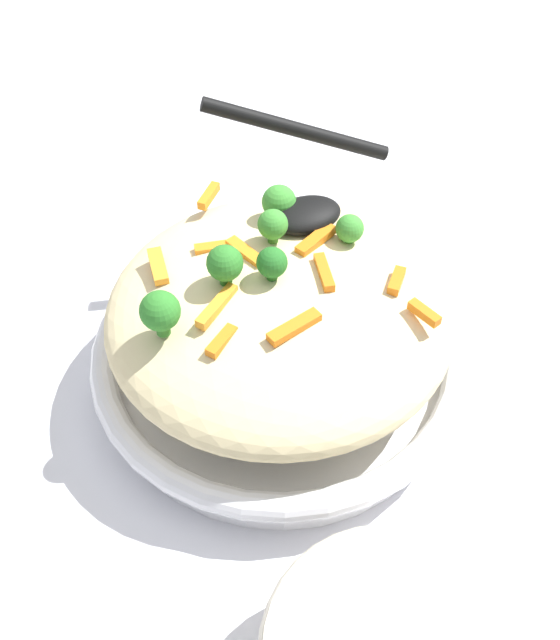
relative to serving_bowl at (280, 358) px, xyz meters
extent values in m
plane|color=silver|center=(0.00, 0.00, -0.03)|extent=(2.40, 2.40, 0.00)
cylinder|color=silver|center=(0.00, 0.00, -0.01)|extent=(0.27, 0.27, 0.03)
torus|color=silver|center=(0.00, 0.00, 0.01)|extent=(0.30, 0.30, 0.02)
torus|color=black|center=(0.00, 0.00, 0.01)|extent=(0.29, 0.29, 0.00)
ellipsoid|color=beige|center=(0.00, 0.00, 0.05)|extent=(0.26, 0.26, 0.07)
cube|color=orange|center=(0.01, -0.03, 0.09)|extent=(0.02, 0.04, 0.01)
cube|color=orange|center=(-0.08, 0.03, 0.09)|extent=(0.02, 0.02, 0.01)
cube|color=orange|center=(0.07, -0.05, 0.09)|extent=(0.02, 0.04, 0.01)
cube|color=orange|center=(-0.08, 0.07, 0.09)|extent=(0.01, 0.03, 0.01)
cube|color=orange|center=(-0.03, 0.01, 0.09)|extent=(0.02, 0.04, 0.01)
cube|color=orange|center=(-0.04, -0.02, 0.09)|extent=(0.04, 0.02, 0.01)
cube|color=orange|center=(0.01, 0.05, 0.09)|extent=(0.04, 0.02, 0.01)
cube|color=orange|center=(0.06, 0.04, 0.09)|extent=(0.03, 0.02, 0.01)
cube|color=orange|center=(0.05, 0.01, 0.09)|extent=(0.04, 0.03, 0.01)
cube|color=orange|center=(0.03, -0.05, 0.09)|extent=(0.03, 0.01, 0.01)
cube|color=orange|center=(0.01, -0.11, 0.09)|extent=(0.03, 0.03, 0.01)
cylinder|color=#205B1C|center=(0.01, 0.00, 0.09)|extent=(0.01, 0.01, 0.01)
sphere|color=#236B23|center=(0.01, 0.00, 0.11)|extent=(0.02, 0.02, 0.02)
cylinder|color=#377928|center=(-0.03, -0.07, 0.09)|extent=(0.01, 0.01, 0.01)
sphere|color=#3D8E33|center=(-0.03, -0.07, 0.10)|extent=(0.03, 0.03, 0.03)
cylinder|color=#296820|center=(0.04, -0.01, 0.09)|extent=(0.01, 0.01, 0.01)
sphere|color=#2D7A28|center=(0.04, -0.01, 0.11)|extent=(0.03, 0.03, 0.03)
cylinder|color=#296820|center=(0.09, 0.01, 0.09)|extent=(0.01, 0.01, 0.01)
sphere|color=#2D7A28|center=(0.09, 0.01, 0.10)|extent=(0.03, 0.03, 0.03)
cylinder|color=#377928|center=(-0.06, -0.02, 0.09)|extent=(0.01, 0.01, 0.01)
sphere|color=#3D8E33|center=(-0.06, -0.02, 0.10)|extent=(0.02, 0.02, 0.02)
cylinder|color=#377928|center=(-0.01, -0.04, 0.09)|extent=(0.01, 0.01, 0.01)
sphere|color=#3D8E33|center=(-0.01, -0.04, 0.11)|extent=(0.02, 0.02, 0.02)
ellipsoid|color=black|center=(-0.04, -0.05, 0.09)|extent=(0.06, 0.04, 0.02)
cylinder|color=black|center=(-0.07, -0.12, 0.12)|extent=(0.15, 0.06, 0.06)
camera|label=1|loc=(0.15, 0.35, 0.46)|focal=41.94mm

